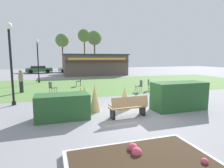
# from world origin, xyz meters

# --- Properties ---
(ground_plane) EXTENTS (80.00, 80.00, 0.00)m
(ground_plane) POSITION_xyz_m (0.00, 0.00, 0.00)
(ground_plane) COLOR gray
(lawn_patch) EXTENTS (36.00, 12.00, 0.01)m
(lawn_patch) POSITION_xyz_m (0.00, 10.64, 0.00)
(lawn_patch) COLOR #5B8442
(lawn_patch) RESTS_ON ground_plane
(flower_bed) EXTENTS (3.60, 2.37, 0.33)m
(flower_bed) POSITION_xyz_m (-1.37, -3.67, 0.09)
(flower_bed) COLOR beige
(flower_bed) RESTS_ON ground_plane
(park_bench) EXTENTS (1.73, 0.63, 0.95)m
(park_bench) POSITION_xyz_m (-0.19, 0.03, 0.48)
(park_bench) COLOR tan
(park_bench) RESTS_ON ground_plane
(hedge_left) EXTENTS (2.23, 1.10, 1.07)m
(hedge_left) POSITION_xyz_m (-2.96, 0.70, 0.54)
(hedge_left) COLOR #28562B
(hedge_left) RESTS_ON ground_plane
(hedge_right) EXTENTS (2.69, 1.10, 1.39)m
(hedge_right) POSITION_xyz_m (2.70, 0.43, 0.70)
(hedge_right) COLOR #28562B
(hedge_right) RESTS_ON ground_plane
(ornamental_grass_behind_left) EXTENTS (0.57, 0.57, 1.21)m
(ornamental_grass_behind_left) POSITION_xyz_m (-1.80, 1.93, 0.61)
(ornamental_grass_behind_left) COLOR tan
(ornamental_grass_behind_left) RESTS_ON ground_plane
(ornamental_grass_behind_right) EXTENTS (0.70, 0.70, 1.12)m
(ornamental_grass_behind_right) POSITION_xyz_m (-1.97, 2.02, 0.56)
(ornamental_grass_behind_right) COLOR tan
(ornamental_grass_behind_right) RESTS_ON ground_plane
(ornamental_grass_behind_center) EXTENTS (0.63, 0.63, 1.14)m
(ornamental_grass_behind_center) POSITION_xyz_m (0.14, 1.36, 0.57)
(ornamental_grass_behind_center) COLOR tan
(ornamental_grass_behind_center) RESTS_ON ground_plane
(ornamental_grass_behind_far) EXTENTS (0.53, 0.53, 1.36)m
(ornamental_grass_behind_far) POSITION_xyz_m (-1.39, 1.38, 0.68)
(ornamental_grass_behind_far) COLOR tan
(ornamental_grass_behind_far) RESTS_ON ground_plane
(lamppost_mid) EXTENTS (0.36, 0.36, 4.44)m
(lamppost_mid) POSITION_xyz_m (-5.37, 4.01, 2.78)
(lamppost_mid) COLOR black
(lamppost_mid) RESTS_ON ground_plane
(lamppost_far) EXTENTS (0.36, 0.36, 4.44)m
(lamppost_far) POSITION_xyz_m (-4.55, 13.79, 2.78)
(lamppost_far) COLOR black
(lamppost_far) RESTS_ON ground_plane
(trash_bin) EXTENTS (0.52, 0.52, 0.86)m
(trash_bin) POSITION_xyz_m (3.00, 0.94, 0.43)
(trash_bin) COLOR #2D4233
(trash_bin) RESTS_ON ground_plane
(food_kiosk) EXTENTS (9.36, 4.14, 3.11)m
(food_kiosk) POSITION_xyz_m (3.02, 20.38, 1.57)
(food_kiosk) COLOR #594C47
(food_kiosk) RESTS_ON ground_plane
(cafe_chair_west) EXTENTS (0.55, 0.55, 0.89)m
(cafe_chair_west) POSITION_xyz_m (4.10, 5.90, 0.53)
(cafe_chair_west) COLOR #4C5156
(cafe_chair_west) RESTS_ON ground_plane
(cafe_chair_east) EXTENTS (0.58, 0.58, 0.89)m
(cafe_chair_east) POSITION_xyz_m (-3.33, 6.71, 0.53)
(cafe_chair_east) COLOR #4C5156
(cafe_chair_east) RESTS_ON ground_plane
(cafe_chair_center) EXTENTS (0.47, 0.47, 0.89)m
(cafe_chair_center) POSITION_xyz_m (-0.89, 9.98, 0.53)
(cafe_chair_center) COLOR #4C5156
(cafe_chair_center) RESTS_ON ground_plane
(cafe_chair_north) EXTENTS (0.48, 0.48, 0.89)m
(cafe_chair_north) POSITION_xyz_m (3.06, 5.59, 0.53)
(cafe_chair_north) COLOR #4C5156
(cafe_chair_north) RESTS_ON ground_plane
(person_strolling) EXTENTS (0.34, 0.34, 1.69)m
(person_strolling) POSITION_xyz_m (-5.49, 8.04, 0.86)
(person_strolling) COLOR #23232D
(person_strolling) RESTS_ON ground_plane
(parked_car_west_slot) EXTENTS (4.24, 2.14, 1.20)m
(parked_car_west_slot) POSITION_xyz_m (-5.18, 27.04, 0.64)
(parked_car_west_slot) COLOR #2D6638
(parked_car_west_slot) RESTS_ON ground_plane
(parked_car_center_slot) EXTENTS (4.32, 2.29, 1.20)m
(parked_car_center_slot) POSITION_xyz_m (0.01, 27.04, 0.64)
(parked_car_center_slot) COLOR #B7BABF
(parked_car_center_slot) RESTS_ON ground_plane
(parked_car_east_slot) EXTENTS (4.23, 2.11, 1.20)m
(parked_car_east_slot) POSITION_xyz_m (5.76, 27.04, 0.64)
(parked_car_east_slot) COLOR maroon
(parked_car_east_slot) RESTS_ON ground_plane
(tree_left_bg) EXTENTS (2.80, 2.80, 7.81)m
(tree_left_bg) POSITION_xyz_m (5.13, 30.10, 6.34)
(tree_left_bg) COLOR brown
(tree_left_bg) RESTS_ON ground_plane
(tree_right_bg) EXTENTS (2.80, 2.80, 7.59)m
(tree_right_bg) POSITION_xyz_m (-0.73, 34.94, 6.13)
(tree_right_bg) COLOR brown
(tree_right_bg) RESTS_ON ground_plane
(tree_center_bg) EXTENTS (2.80, 2.80, 8.72)m
(tree_center_bg) POSITION_xyz_m (3.96, 34.94, 7.23)
(tree_center_bg) COLOR brown
(tree_center_bg) RESTS_ON ground_plane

